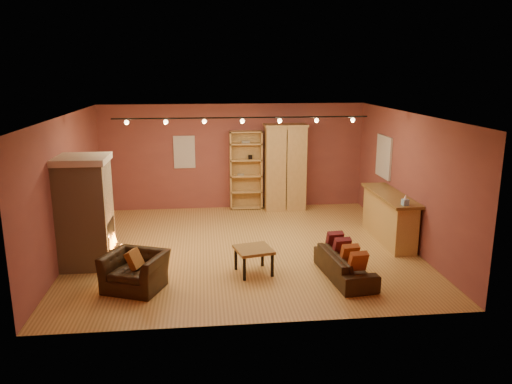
{
  "coord_description": "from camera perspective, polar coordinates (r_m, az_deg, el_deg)",
  "views": [
    {
      "loc": [
        -0.81,
        -9.92,
        3.66
      ],
      "look_at": [
        0.28,
        0.2,
        1.16
      ],
      "focal_mm": 35.0,
      "sensor_mm": 36.0,
      "label": 1
    }
  ],
  "objects": [
    {
      "name": "coffee_table",
      "position": [
        9.21,
        -0.27,
        -6.86
      ],
      "size": [
        0.76,
        0.76,
        0.48
      ],
      "rotation": [
        0.0,
        0.0,
        0.22
      ],
      "color": "olive",
      "rests_on": "floor"
    },
    {
      "name": "armchair",
      "position": [
        8.82,
        -13.69,
        -8.1
      ],
      "size": [
        1.14,
        0.95,
        0.85
      ],
      "rotation": [
        0.0,
        0.0,
        -0.38
      ],
      "color": "black",
      "rests_on": "floor"
    },
    {
      "name": "back_wall",
      "position": [
        13.39,
        -2.59,
        4.06
      ],
      "size": [
        7.0,
        0.02,
        2.8
      ],
      "primitive_type": "cube",
      "color": "brown",
      "rests_on": "floor"
    },
    {
      "name": "right_wall",
      "position": [
        11.05,
        16.97,
        1.38
      ],
      "size": [
        0.02,
        6.5,
        2.8
      ],
      "primitive_type": "cube",
      "color": "brown",
      "rests_on": "floor"
    },
    {
      "name": "right_window",
      "position": [
        12.27,
        14.4,
        3.93
      ],
      "size": [
        0.05,
        0.9,
        1.0
      ],
      "primitive_type": "cube",
      "color": "beige",
      "rests_on": "right_wall"
    },
    {
      "name": "loveseat",
      "position": [
        9.19,
        10.15,
        -7.65
      ],
      "size": [
        0.64,
        1.66,
        0.71
      ],
      "rotation": [
        0.0,
        0.0,
        1.68
      ],
      "color": "black",
      "rests_on": "floor"
    },
    {
      "name": "bar_counter",
      "position": [
        11.3,
        14.94,
        -2.75
      ],
      "size": [
        0.59,
        2.2,
        1.05
      ],
      "color": "tan",
      "rests_on": "floor"
    },
    {
      "name": "ceiling",
      "position": [
        9.99,
        -1.48,
        8.85
      ],
      "size": [
        7.0,
        7.0,
        0.0
      ],
      "primitive_type": "plane",
      "rotation": [
        3.14,
        0.0,
        0.0
      ],
      "color": "brown",
      "rests_on": "back_wall"
    },
    {
      "name": "left_wall",
      "position": [
        10.53,
        -20.79,
        0.48
      ],
      "size": [
        0.02,
        6.5,
        2.8
      ],
      "primitive_type": "cube",
      "color": "brown",
      "rests_on": "floor"
    },
    {
      "name": "back_window",
      "position": [
        13.33,
        -8.19,
        4.54
      ],
      "size": [
        0.56,
        0.04,
        0.86
      ],
      "primitive_type": "cube",
      "color": "beige",
      "rests_on": "back_wall"
    },
    {
      "name": "bookcase",
      "position": [
        13.36,
        -1.18,
        2.61
      ],
      "size": [
        0.86,
        0.33,
        2.1
      ],
      "color": "tan",
      "rests_on": "floor"
    },
    {
      "name": "floor",
      "position": [
        10.61,
        -1.39,
        -6.4
      ],
      "size": [
        7.0,
        7.0,
        0.0
      ],
      "primitive_type": "plane",
      "color": "#AC7D3D",
      "rests_on": "ground"
    },
    {
      "name": "tissue_box",
      "position": [
        10.29,
        16.7,
        -0.96
      ],
      "size": [
        0.12,
        0.12,
        0.21
      ],
      "rotation": [
        0.0,
        0.0,
        0.1
      ],
      "color": "#8BB8DE",
      "rests_on": "bar_counter"
    },
    {
      "name": "armoire",
      "position": [
        13.3,
        3.33,
        2.88
      ],
      "size": [
        1.12,
        0.64,
        2.29
      ],
      "color": "tan",
      "rests_on": "floor"
    },
    {
      "name": "fireplace",
      "position": [
        9.93,
        -18.9,
        -2.15
      ],
      "size": [
        1.01,
        0.98,
        2.12
      ],
      "color": "tan",
      "rests_on": "floor"
    },
    {
      "name": "track_rail",
      "position": [
        10.2,
        -1.57,
        8.29
      ],
      "size": [
        5.2,
        0.09,
        0.13
      ],
      "color": "black",
      "rests_on": "ceiling"
    }
  ]
}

